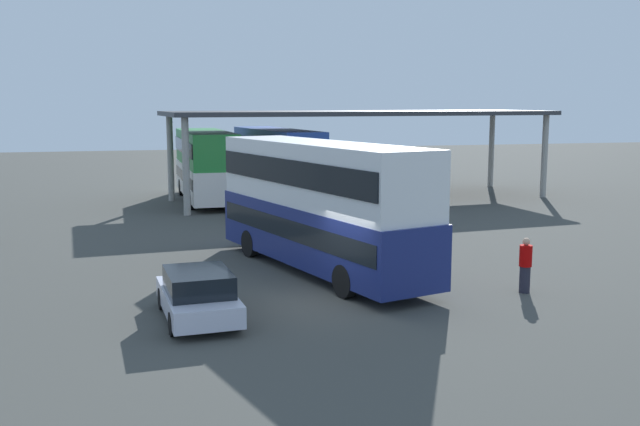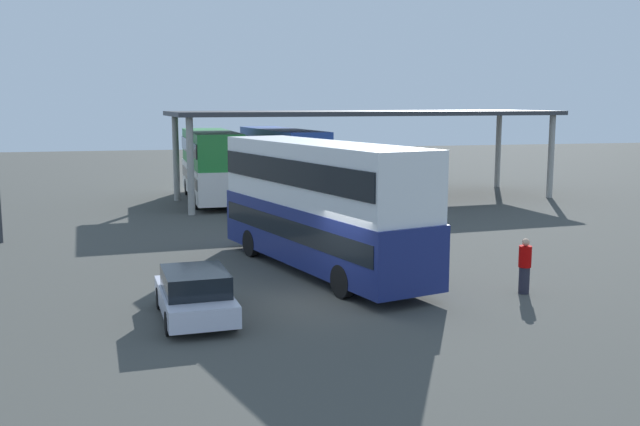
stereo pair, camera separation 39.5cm
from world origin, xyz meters
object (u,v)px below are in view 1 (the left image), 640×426
double_decker_main (320,201)px  double_decker_mid_row (277,161)px  pedestrian_waiting (525,265)px  parked_hatchback (198,295)px  double_decker_near_canopy (206,163)px

double_decker_main → double_decker_mid_row: 18.35m
pedestrian_waiting → double_decker_main: bearing=-164.2°
parked_hatchback → double_decker_near_canopy: (2.56, 23.21, 1.56)m
double_decker_main → parked_hatchback: 6.64m
double_decker_main → pedestrian_waiting: bearing=-144.6°
parked_hatchback → pedestrian_waiting: bearing=-92.3°
double_decker_main → parked_hatchback: size_ratio=2.71×
double_decker_near_canopy → pedestrian_waiting: double_decker_near_canopy is taller
double_decker_main → pedestrian_waiting: size_ratio=6.51×
double_decker_near_canopy → double_decker_mid_row: size_ratio=0.94×
double_decker_main → double_decker_near_canopy: double_decker_main is taller
double_decker_near_canopy → double_decker_main: bearing=-175.3°
double_decker_main → pedestrian_waiting: double_decker_main is taller
double_decker_near_canopy → double_decker_mid_row: (4.10, -0.43, 0.05)m
pedestrian_waiting → double_decker_mid_row: bearing=152.8°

